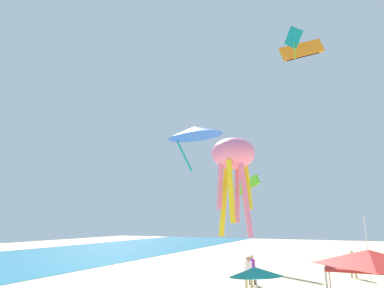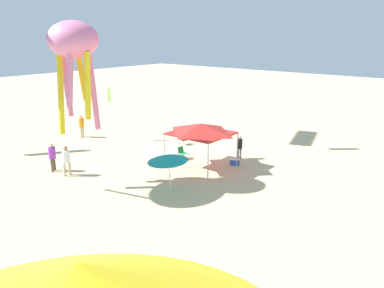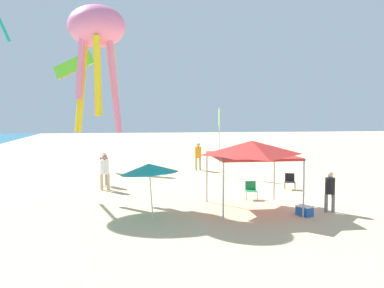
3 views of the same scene
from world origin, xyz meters
TOP-DOWN VIEW (x-y plane):
  - canopy_tent at (-2.26, 1.22)m, footprint 3.58×3.30m
  - beach_umbrella at (-3.39, 5.55)m, footprint 2.23×2.23m
  - banner_flag at (7.18, 0.76)m, footprint 0.36×0.06m
  - person_watching_sky at (4.40, 7.74)m, footprint 0.44×0.44m
  - person_kite_handler at (3.06, 7.62)m, footprint 0.44×0.50m
  - person_near_umbrella at (9.93, 1.70)m, footprint 0.45×0.46m
  - kite_octopus_pink at (1.11, 7.76)m, footprint 2.66×2.66m
  - kite_diamond_teal at (8.31, 4.30)m, footprint 1.36×1.78m
  - kite_parafoil_orange at (13.02, 4.03)m, footprint 3.19×4.15m
  - kite_delta_blue at (4.71, 11.96)m, footprint 6.12×6.10m
  - kite_parafoil_lime at (14.01, 10.49)m, footprint 1.64×3.13m

SIDE VIEW (x-z plane):
  - person_watching_sky at x=4.40m, z-range 0.16..2.00m
  - person_kite_handler at x=3.06m, z-range 0.16..2.03m
  - person_near_umbrella at x=9.93m, z-range 0.17..2.07m
  - beach_umbrella at x=-3.39m, z-range 0.82..3.07m
  - canopy_tent at x=-2.26m, z-range 1.09..3.99m
  - banner_flag at x=7.18m, z-range 0.42..4.76m
  - kite_parafoil_lime at x=14.01m, z-range 6.45..8.45m
  - kite_octopus_pink at x=1.11m, z-range 4.77..10.68m
  - kite_delta_blue at x=4.71m, z-range 9.08..12.71m
  - kite_diamond_teal at x=8.31m, z-range 17.61..20.75m
  - kite_parafoil_orange at x=13.02m, z-range 19.03..21.97m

